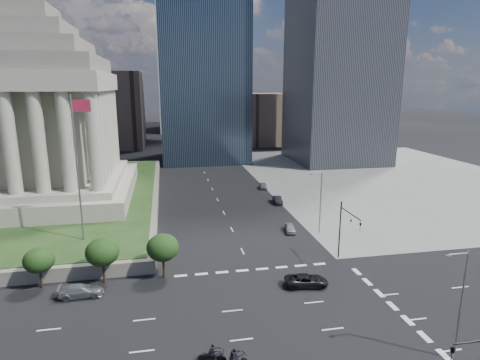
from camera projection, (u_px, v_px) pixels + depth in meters
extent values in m
plane|color=black|center=(197.00, 156.00, 133.50)|extent=(500.00, 500.00, 0.00)
cube|color=slate|center=(387.00, 177.00, 103.54)|extent=(68.00, 90.00, 0.03)
cylinder|color=slate|center=(77.00, 170.00, 54.11)|extent=(0.24, 0.24, 20.00)
cube|color=maroon|center=(81.00, 106.00, 52.38)|extent=(2.40, 0.05, 1.60)
cube|color=black|center=(202.00, 62.00, 122.21)|extent=(26.00, 26.00, 60.00)
cube|color=brown|center=(268.00, 118.00, 165.68)|extent=(20.00, 30.00, 20.00)
cube|color=brown|center=(111.00, 110.00, 153.57)|extent=(24.00, 30.00, 28.00)
cube|color=black|center=(452.00, 355.00, 25.21)|extent=(0.30, 0.30, 1.10)
cylinder|color=black|center=(340.00, 230.00, 54.02)|extent=(0.18, 0.18, 8.00)
cylinder|color=black|center=(350.00, 214.00, 50.65)|extent=(0.14, 5.50, 0.14)
cube|color=black|center=(360.00, 227.00, 48.21)|extent=(0.30, 0.30, 1.10)
cylinder|color=slate|center=(461.00, 307.00, 33.40)|extent=(0.16, 0.16, 10.00)
cylinder|color=slate|center=(459.00, 254.00, 32.14)|extent=(1.80, 0.12, 0.12)
cube|color=slate|center=(448.00, 256.00, 32.00)|extent=(0.50, 0.22, 0.14)
cylinder|color=slate|center=(321.00, 203.00, 63.06)|extent=(0.16, 0.16, 10.00)
cylinder|color=slate|center=(316.00, 173.00, 61.79)|extent=(1.80, 0.12, 0.12)
cube|color=slate|center=(311.00, 174.00, 61.65)|extent=(0.50, 0.22, 0.14)
imported|color=black|center=(306.00, 281.00, 46.92)|extent=(2.98, 5.33, 1.41)
imported|color=slate|center=(81.00, 291.00, 44.58)|extent=(4.91, 2.12, 1.41)
imported|color=#92959A|center=(290.00, 228.00, 64.39)|extent=(2.12, 3.99, 1.29)
imported|color=black|center=(278.00, 200.00, 80.14)|extent=(1.74, 4.24, 1.36)
imported|color=slate|center=(263.00, 186.00, 91.61)|extent=(2.21, 4.10, 1.32)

